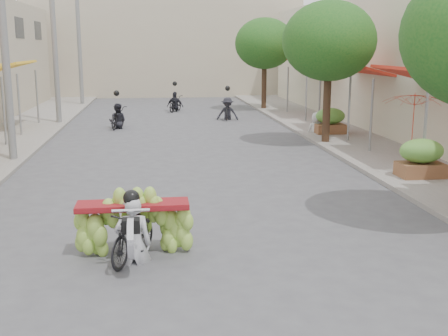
% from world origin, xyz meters
% --- Properties ---
extents(sidewalk_right, '(4.00, 60.00, 0.12)m').
position_xyz_m(sidewalk_right, '(7.00, 15.00, 0.06)').
color(sidewalk_right, gray).
rests_on(sidewalk_right, ground).
extents(far_building, '(20.00, 6.00, 7.00)m').
position_xyz_m(far_building, '(0.00, 38.00, 3.50)').
color(far_building, '#B3A68D').
rests_on(far_building, ground).
extents(utility_pole_mid, '(0.60, 0.24, 8.00)m').
position_xyz_m(utility_pole_mid, '(-5.40, 12.00, 4.03)').
color(utility_pole_mid, slate).
rests_on(utility_pole_mid, ground).
extents(utility_pole_far, '(0.60, 0.24, 8.00)m').
position_xyz_m(utility_pole_far, '(-5.40, 21.00, 4.03)').
color(utility_pole_far, slate).
rests_on(utility_pole_far, ground).
extents(utility_pole_back, '(0.60, 0.24, 8.00)m').
position_xyz_m(utility_pole_back, '(-5.40, 30.00, 4.03)').
color(utility_pole_back, slate).
rests_on(utility_pole_back, ground).
extents(street_tree_mid, '(3.40, 3.40, 5.25)m').
position_xyz_m(street_tree_mid, '(5.40, 14.00, 3.78)').
color(street_tree_mid, '#3A2719').
rests_on(street_tree_mid, ground).
extents(street_tree_far, '(3.40, 3.40, 5.25)m').
position_xyz_m(street_tree_far, '(5.40, 26.00, 3.78)').
color(street_tree_far, '#3A2719').
rests_on(street_tree_far, ground).
extents(produce_crate_mid, '(1.20, 0.88, 1.16)m').
position_xyz_m(produce_crate_mid, '(6.20, 8.00, 0.71)').
color(produce_crate_mid, brown).
rests_on(produce_crate_mid, ground).
extents(produce_crate_far, '(1.20, 0.88, 1.16)m').
position_xyz_m(produce_crate_far, '(6.20, 16.00, 0.71)').
color(produce_crate_far, brown).
rests_on(produce_crate_far, ground).
extents(banana_motorbike, '(2.20, 1.79, 2.12)m').
position_xyz_m(banana_motorbike, '(-1.35, 3.17, 0.71)').
color(banana_motorbike, black).
rests_on(banana_motorbike, ground).
extents(market_umbrella, '(1.98, 1.98, 1.58)m').
position_xyz_m(market_umbrella, '(6.08, 8.35, 2.39)').
color(market_umbrella, '#B12C17').
rests_on(market_umbrella, ground).
extents(pedestrian, '(0.86, 0.55, 1.67)m').
position_xyz_m(pedestrian, '(5.74, 16.36, 0.95)').
color(pedestrian, silver).
rests_on(pedestrian, ground).
extents(bg_motorbike_a, '(0.99, 1.79, 1.95)m').
position_xyz_m(bg_motorbike_a, '(-2.58, 19.34, 0.73)').
color(bg_motorbike_a, black).
rests_on(bg_motorbike_a, ground).
extents(bg_motorbike_b, '(1.15, 1.64, 1.95)m').
position_xyz_m(bg_motorbike_b, '(2.72, 21.76, 0.86)').
color(bg_motorbike_b, black).
rests_on(bg_motorbike_b, ground).
extents(bg_motorbike_c, '(1.17, 1.69, 1.95)m').
position_xyz_m(bg_motorbike_c, '(0.25, 25.85, 0.80)').
color(bg_motorbike_c, black).
rests_on(bg_motorbike_c, ground).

